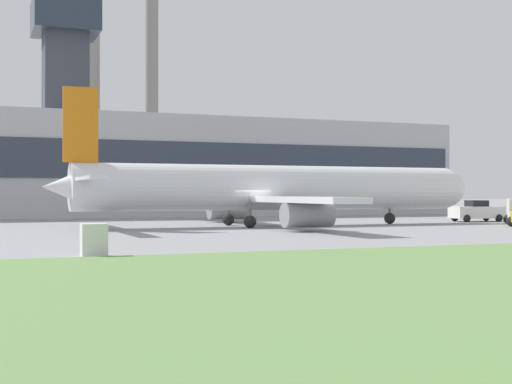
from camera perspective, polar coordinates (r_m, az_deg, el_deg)
ground_plane at (r=46.44m, az=0.20°, el=-2.91°), size 400.00×400.00×0.00m
terminal_building at (r=74.22m, az=-8.44°, el=2.21°), size 63.30×13.60×21.32m
smokestack_left at (r=113.87m, az=-13.16°, el=8.35°), size 3.54×3.54×37.84m
smokestack_right at (r=114.01m, az=-8.34°, el=9.07°), size 2.35×2.35×40.82m
airplane at (r=49.45m, az=1.16°, el=0.24°), size 31.30×26.75×8.96m
pushback_tug at (r=60.35m, az=17.23°, el=-1.53°), size 4.32×2.81×1.72m
utility_cabinet at (r=26.18m, az=-12.84°, el=-3.77°), size 0.90×0.69×1.18m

